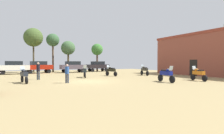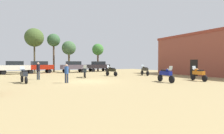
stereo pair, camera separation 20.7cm
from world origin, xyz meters
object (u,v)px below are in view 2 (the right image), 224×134
Objects in this scene: person_1 at (67,72)px; tree_2 at (98,50)px; motorcycle_5 at (166,74)px; motorcycle_6 at (24,75)px; motorcycle_8 at (85,71)px; brick_building at (212,54)px; motorcycle_7 at (198,74)px; car_4 at (15,67)px; motorcycle_3 at (145,70)px; person_2 at (38,70)px; motorcycle_2 at (111,71)px; tree_4 at (34,38)px; tree_6 at (69,48)px; car_3 at (74,66)px; tree_1 at (54,41)px; car_6 at (98,66)px.

tree_2 is at bearing -97.44° from person_1.
motorcycle_6 is at bearing -19.50° from motorcycle_5.
motorcycle_8 is (-5.06, 8.11, -0.00)m from motorcycle_5.
brick_building is 9.50m from motorcycle_7.
motorcycle_6 is 0.47× the size of car_4.
motorcycle_3 is 1.26× the size of person_2.
tree_4 reaches higher than motorcycle_2.
motorcycle_2 is at bearing -104.28° from tree_2.
motorcycle_5 is 0.38× the size of tree_6.
brick_building is 28.95m from car_4.
tree_2 is (10.35, 18.32, 3.41)m from person_1.
car_3 reaches higher than motorcycle_5.
tree_1 is (1.75, 19.05, 4.89)m from person_1.
car_3 is 0.56× the size of tree_4.
brick_building is 28.78m from tree_4.
car_4 is 0.56× the size of tree_4.
tree_2 is (13.68, 16.66, 3.66)m from motorcycle_6.
motorcycle_7 is 0.48× the size of car_6.
motorcycle_7 is 12.30m from motorcycle_8.
motorcycle_2 is 10.60m from motorcycle_7.
person_2 reaches higher than motorcycle_3.
person_1 reaches higher than motorcycle_6.
motorcycle_5 is 0.51× the size of car_4.
car_6 is 0.76× the size of tree_6.
motorcycle_2 is 1.01× the size of motorcycle_7.
tree_6 is (-2.73, 12.54, 3.77)m from motorcycle_2.
motorcycle_2 is 9.00m from motorcycle_5.
brick_building is at bearing -37.25° from motorcycle_2.
car_4 is 6.81m from tree_4.
motorcycle_3 is 0.51× the size of car_3.
car_6 is at bearing -90.87° from motorcycle_5.
tree_1 reaches higher than motorcycle_8.
motorcycle_5 is 3.75m from motorcycle_7.
tree_6 reaches higher than motorcycle_3.
car_6 reaches higher than motorcycle_8.
motorcycle_8 is at bearing 165.38° from brick_building.
tree_2 is (0.31, 1.06, 3.20)m from car_6.
tree_1 is at bearing 134.23° from motorcycle_3.
person_1 is at bearing 145.03° from car_6.
tree_4 is at bearing 58.67° from car_3.
person_2 is 15.47m from tree_4.
motorcycle_8 is at bearing 146.49° from car_6.
person_1 is 0.23× the size of tree_1.
car_6 is at bearing -84.65° from car_4.
tree_6 is at bearing -94.43° from person_2.
tree_2 is at bearing -110.98° from person_2.
motorcycle_3 is 0.29× the size of tree_4.
tree_6 is (-5.99, -0.26, 0.11)m from tree_2.
brick_building is 8.66× the size of person_2.
motorcycle_8 is 5.67m from person_1.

